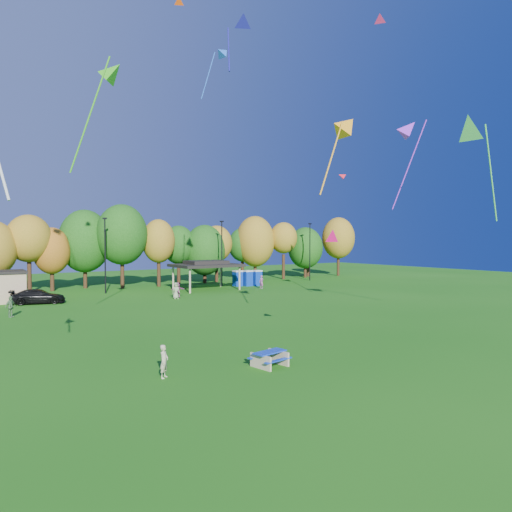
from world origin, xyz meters
TOP-DOWN VIEW (x-y plane):
  - ground at (0.00, 0.00)m, footprint 160.00×160.00m
  - tree_line at (-1.03, 45.51)m, footprint 93.57×10.55m
  - lamp_posts at (2.00, 40.00)m, footprint 64.50×0.25m
  - pavilion at (14.00, 37.00)m, footprint 8.20×6.20m
  - porta_potties at (21.06, 38.17)m, footprint 3.75×2.08m
  - picnic_table at (0.09, 3.30)m, footprint 1.99×1.74m
  - kite_flyer at (-5.12, 4.45)m, footprint 0.67×0.66m
  - car_d at (-6.14, 34.73)m, footprint 5.43×3.21m
  - far_person_0 at (6.99, 30.63)m, footprint 0.88×0.58m
  - far_person_2 at (20.78, 34.31)m, footprint 0.56×0.72m
  - far_person_3 at (7.62, 31.60)m, footprint 1.66×0.98m
  - far_person_4 at (-9.30, 27.15)m, footprint 1.08×0.99m
  - kite_0 at (16.57, 2.69)m, footprint 4.72×2.29m
  - kite_1 at (26.65, 25.51)m, footprint 1.41×1.36m
  - kite_2 at (-4.85, 13.01)m, footprint 3.93×3.13m
  - kite_5 at (12.33, 29.42)m, footprint 3.87×1.83m
  - kite_7 at (21.00, 11.20)m, footprint 4.40×3.76m
  - kite_9 at (4.85, 13.54)m, footprint 2.08×2.90m
  - kite_10 at (4.90, 3.92)m, footprint 1.34×1.43m
  - kite_13 at (20.39, 14.13)m, footprint 2.00×1.93m
  - kite_14 at (8.27, 6.20)m, footprint 3.54×1.79m
  - kite_15 at (2.80, 20.08)m, footprint 1.35×1.46m

SIDE VIEW (x-z plane):
  - ground at x=0.00m, z-range 0.00..0.00m
  - picnic_table at x=0.09m, z-range 0.06..0.83m
  - car_d at x=-6.14m, z-range 0.00..1.48m
  - kite_flyer at x=-5.12m, z-range 0.00..1.55m
  - far_person_3 at x=7.62m, z-range 0.00..1.71m
  - far_person_2 at x=20.78m, z-range 0.00..1.74m
  - far_person_4 at x=-9.30m, z-range 0.00..1.77m
  - far_person_0 at x=6.99m, z-range 0.00..1.79m
  - porta_potties at x=21.06m, z-range 0.01..2.19m
  - pavilion at x=14.00m, z-range 1.34..5.11m
  - lamp_posts at x=2.00m, z-range 0.36..9.45m
  - tree_line at x=-1.03m, z-range 0.34..11.49m
  - kite_10 at x=4.90m, z-range 6.16..7.30m
  - kite_14 at x=8.27m, z-range 10.95..16.64m
  - kite_0 at x=16.57m, z-range 10.34..18.05m
  - kite_1 at x=26.65m, z-range 13.70..14.84m
  - kite_7 at x=21.00m, z-range 12.07..20.55m
  - kite_2 at x=-4.85m, z-range 12.93..20.34m
  - kite_9 at x=4.85m, z-range 20.16..24.80m
  - kite_15 at x=2.80m, z-range 25.53..26.73m
  - kite_13 at x=20.39m, z-range 26.27..27.88m
  - kite_5 at x=12.33m, z-range 23.96..30.44m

